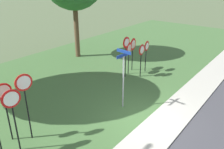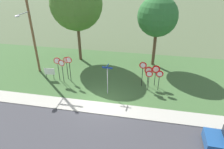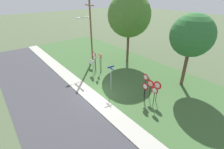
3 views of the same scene
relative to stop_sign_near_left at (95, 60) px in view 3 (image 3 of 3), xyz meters
name	(u,v)px [view 3 (image 3 of 3)]	position (x,y,z in m)	size (l,w,h in m)	color
ground_plane	(99,94)	(4.60, -2.66, -1.85)	(160.00, 160.00, 0.00)	#4C5B3D
road_asphalt	(55,113)	(4.60, -7.46, -1.84)	(44.00, 6.40, 0.01)	#3D3D42
sidewalk_strip	(92,97)	(4.60, -3.46, -1.82)	(44.00, 1.60, 0.06)	#ADAA9E
grass_median	(138,78)	(4.60, 3.34, -1.83)	(44.00, 12.00, 0.04)	#3D6033
stop_sign_near_left	(95,60)	(0.00, 0.00, 0.00)	(0.67, 0.13, 2.51)	black
stop_sign_near_right	(94,58)	(-0.55, 0.24, 0.06)	(0.67, 0.14, 2.59)	black
stop_sign_far_left	(100,59)	(0.68, 0.26, 0.18)	(0.65, 0.13, 2.77)	black
stop_sign_far_center	(101,59)	(0.15, 0.78, -0.06)	(0.61, 0.13, 2.45)	black
yield_sign_near_left	(150,85)	(8.42, 0.90, -0.25)	(0.76, 0.13, 2.11)	black
yield_sign_near_right	(145,80)	(7.87, 0.76, 0.14)	(0.70, 0.10, 2.61)	black
yield_sign_far_left	(154,92)	(9.46, 0.24, -0.26)	(0.68, 0.12, 2.10)	black
yield_sign_far_right	(157,87)	(9.12, 1.07, -0.17)	(0.81, 0.13, 2.21)	black
yield_sign_center	(145,88)	(8.51, 0.04, -0.25)	(0.68, 0.10, 2.12)	black
street_name_post	(111,76)	(4.85, -1.19, -0.07)	(0.96, 0.82, 2.91)	#9EA0A8
utility_pole	(90,29)	(-3.71, 1.71, 3.11)	(2.10, 2.27, 9.13)	brown
notice_board	(91,62)	(-1.65, 0.34, -0.97)	(1.10, 0.16, 1.25)	black
oak_tree_left	(129,15)	(-0.23, 5.97, 4.95)	(5.98, 5.98, 9.76)	brown
oak_tree_right	(192,36)	(8.90, 6.08, 3.91)	(4.41, 4.41, 7.95)	brown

